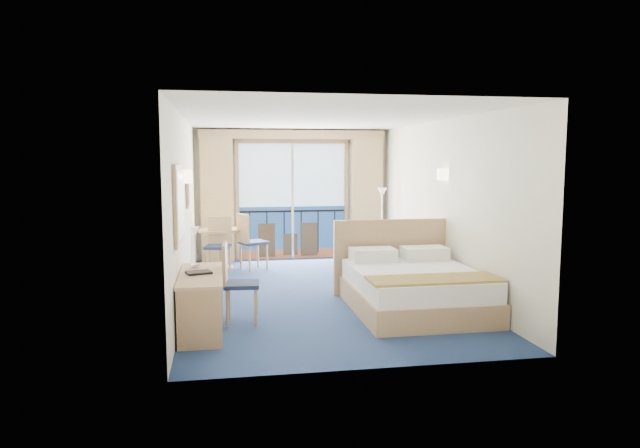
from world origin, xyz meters
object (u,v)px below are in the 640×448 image
(desk, at_px, (200,308))
(table_chair_b, at_px, (219,241))
(nightstand, at_px, (422,270))
(floor_lamp, at_px, (382,206))
(desk_chair, at_px, (235,278))
(round_table, at_px, (220,238))
(table_chair_a, at_px, (249,238))
(bed, at_px, (413,287))
(armchair, at_px, (396,257))

(desk, distance_m, table_chair_b, 4.01)
(nightstand, height_order, floor_lamp, floor_lamp)
(desk_chair, height_order, round_table, desk_chair)
(table_chair_b, bearing_deg, table_chair_a, 30.85)
(floor_lamp, relative_size, table_chair_b, 1.47)
(table_chair_b, bearing_deg, bed, -38.33)
(desk_chair, bearing_deg, armchair, -44.37)
(bed, relative_size, table_chair_a, 2.06)
(nightstand, bearing_deg, floor_lamp, 91.57)
(floor_lamp, bearing_deg, table_chair_a, -174.59)
(floor_lamp, height_order, desk_chair, floor_lamp)
(round_table, xyz_separation_m, table_chair_a, (0.53, -0.26, 0.03))
(table_chair_b, bearing_deg, desk, -81.82)
(armchair, xyz_separation_m, desk, (-3.37, -3.31, 0.08))
(round_table, bearing_deg, armchair, -20.17)
(desk, bearing_deg, desk_chair, 59.37)
(table_chair_a, bearing_deg, desk, 145.36)
(bed, relative_size, table_chair_b, 2.13)
(bed, distance_m, desk, 3.00)
(round_table, relative_size, table_chair_b, 0.81)
(round_table, distance_m, table_chair_b, 0.46)
(armchair, height_order, round_table, round_table)
(desk_chair, bearing_deg, desk, 153.58)
(bed, height_order, round_table, bed)
(nightstand, height_order, desk_chair, desk_chair)
(nightstand, height_order, desk, desk)
(desk, relative_size, table_chair_b, 1.46)
(nightstand, height_order, table_chair_a, table_chair_a)
(bed, relative_size, round_table, 2.62)
(armchair, xyz_separation_m, round_table, (-3.14, 1.15, 0.26))
(nightstand, relative_size, desk_chair, 0.55)
(bed, bearing_deg, desk, -162.80)
(nightstand, bearing_deg, armchair, 96.60)
(bed, bearing_deg, armchair, 78.22)
(floor_lamp, xyz_separation_m, table_chair_b, (-3.23, -0.45, -0.57))
(round_table, relative_size, table_chair_a, 0.79)
(table_chair_b, bearing_deg, nightstand, -17.00)
(bed, bearing_deg, nightstand, 65.10)
(nightstand, distance_m, round_table, 3.95)
(armchair, relative_size, floor_lamp, 0.45)
(armchair, height_order, table_chair_b, table_chair_b)
(desk, bearing_deg, nightstand, 32.66)
(table_chair_a, relative_size, table_chair_b, 1.03)
(bed, xyz_separation_m, table_chair_a, (-2.10, 3.31, 0.27))
(armchair, bearing_deg, table_chair_a, -58.52)
(table_chair_b, bearing_deg, desk_chair, -75.32)
(floor_lamp, distance_m, round_table, 3.25)
(round_table, xyz_separation_m, table_chair_b, (-0.03, -0.46, 0.01))
(armchair, distance_m, table_chair_a, 2.77)
(desk_chair, bearing_deg, table_chair_a, -1.62)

